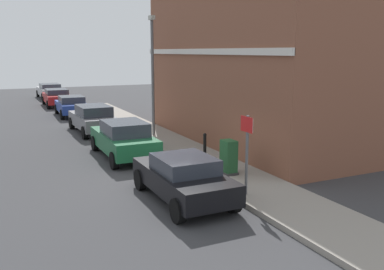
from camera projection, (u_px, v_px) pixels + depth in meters
The scene contains 13 objects.
ground at pixel (171, 182), 13.80m from camera, with size 80.00×80.00×0.00m, color #38383A.
sidewalk at pixel (163, 140), 19.98m from camera, with size 2.26×30.00×0.15m, color gray.
corner_building at pixel (269, 63), 19.67m from camera, with size 7.18×12.47×7.34m.
car_black at pixel (183, 177), 12.00m from camera, with size 1.83×4.00×1.32m.
car_green at pixel (124, 139), 16.94m from camera, with size 1.88×4.34×1.49m.
car_grey at pixel (93, 118), 22.12m from camera, with size 1.93×4.27×1.46m.
car_blue at pixel (71, 105), 27.86m from camera, with size 1.85×3.96×1.33m.
car_red at pixel (57, 97), 32.88m from camera, with size 1.92×4.22×1.33m.
car_silver at pixel (50, 90), 38.24m from camera, with size 2.00×4.53×1.34m.
utility_cabinet at pixel (229, 158), 14.17m from camera, with size 0.46×0.61×1.15m.
bollard_near_cabinet at pixel (205, 146), 15.94m from camera, with size 0.14×0.14×1.04m.
street_sign at pixel (247, 143), 11.93m from camera, with size 0.08×0.60×2.30m.
lamppost at pixel (153, 70), 20.43m from camera, with size 0.20×0.44×5.72m.
Camera 1 is at (-5.04, -12.26, 4.21)m, focal length 39.56 mm.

